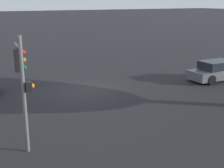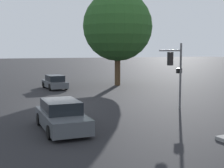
% 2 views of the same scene
% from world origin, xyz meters
% --- Properties ---
extents(ground_plane, '(300.00, 300.00, 0.00)m').
position_xyz_m(ground_plane, '(0.00, 0.00, 0.00)').
color(ground_plane, black).
extents(street_tree, '(7.95, 7.95, 10.77)m').
position_xyz_m(street_tree, '(-9.78, 9.70, 6.78)').
color(street_tree, '#4C3823').
rests_on(street_tree, ground_plane).
extents(traffic_signal, '(0.51, 1.88, 4.51)m').
position_xyz_m(traffic_signal, '(5.22, 6.63, 2.94)').
color(traffic_signal, '#515456').
rests_on(traffic_signal, ground_plane).
extents(crossing_car_0, '(4.58, 1.90, 1.44)m').
position_xyz_m(crossing_car_0, '(-9.61, 2.20, 0.68)').
color(crossing_car_0, '#4C5156').
rests_on(crossing_car_0, ground_plane).
extents(crossing_car_1, '(4.86, 2.23, 1.49)m').
position_xyz_m(crossing_car_1, '(7.45, -2.03, 0.70)').
color(crossing_car_1, '#4C5156').
rests_on(crossing_car_1, ground_plane).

